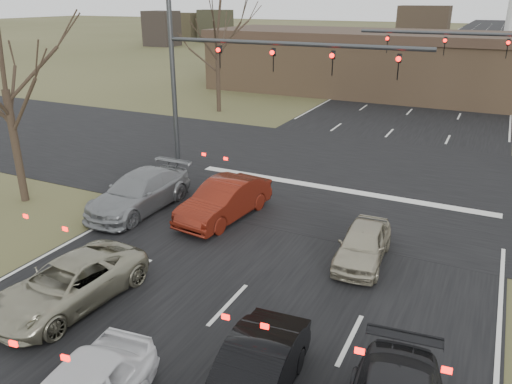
# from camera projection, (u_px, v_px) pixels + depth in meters

# --- Properties ---
(ground) EXTENTS (360.00, 360.00, 0.00)m
(ground) POSITION_uv_depth(u_px,v_px,m) (165.00, 373.00, 11.44)
(ground) COLOR #434424
(ground) RESTS_ON ground
(road_main) EXTENTS (14.00, 300.00, 0.02)m
(road_main) POSITION_uv_depth(u_px,v_px,m) (452.00, 67.00, 61.63)
(road_main) COLOR black
(road_main) RESTS_ON ground
(road_cross) EXTENTS (200.00, 14.00, 0.02)m
(road_cross) POSITION_uv_depth(u_px,v_px,m) (349.00, 176.00, 23.98)
(road_cross) COLOR black
(road_cross) RESTS_ON ground
(building) EXTENTS (42.40, 10.40, 5.30)m
(building) POSITION_uv_depth(u_px,v_px,m) (453.00, 66.00, 41.44)
(building) COLOR brown
(building) RESTS_ON ground
(mast_arm_near) EXTENTS (12.12, 0.24, 8.00)m
(mast_arm_near) POSITION_uv_depth(u_px,v_px,m) (232.00, 67.00, 22.60)
(mast_arm_near) COLOR #383A3D
(mast_arm_near) RESTS_ON ground
(mast_arm_far) EXTENTS (11.12, 0.24, 8.00)m
(mast_arm_far) POSITION_uv_depth(u_px,v_px,m) (512.00, 58.00, 26.32)
(mast_arm_far) COLOR #383A3D
(mast_arm_far) RESTS_ON ground
(tree_left_far) EXTENTS (5.70, 5.70, 9.50)m
(tree_left_far) POSITION_uv_depth(u_px,v_px,m) (216.00, 8.00, 34.99)
(tree_left_far) COLOR black
(tree_left_far) RESTS_ON ground
(car_silver_suv) EXTENTS (2.48, 4.76, 1.28)m
(car_silver_suv) POSITION_uv_depth(u_px,v_px,m) (69.00, 284.00, 13.80)
(car_silver_suv) COLOR gray
(car_silver_suv) RESTS_ON ground
(car_black_hatch) EXTENTS (1.74, 4.11, 1.32)m
(car_black_hatch) POSITION_uv_depth(u_px,v_px,m) (253.00, 376.00, 10.40)
(car_black_hatch) COLOR black
(car_black_hatch) RESTS_ON ground
(car_grey_ahead) EXTENTS (2.16, 5.16, 1.49)m
(car_grey_ahead) POSITION_uv_depth(u_px,v_px,m) (139.00, 192.00, 20.01)
(car_grey_ahead) COLOR gray
(car_grey_ahead) RESTS_ON ground
(car_red_ahead) EXTENTS (2.09, 4.70, 1.50)m
(car_red_ahead) POSITION_uv_depth(u_px,v_px,m) (224.00, 200.00, 19.20)
(car_red_ahead) COLOR #5C170D
(car_red_ahead) RESTS_ON ground
(car_silver_ahead) EXTENTS (1.66, 3.69, 1.23)m
(car_silver_ahead) POSITION_uv_depth(u_px,v_px,m) (363.00, 244.00, 16.07)
(car_silver_ahead) COLOR #A9A289
(car_silver_ahead) RESTS_ON ground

